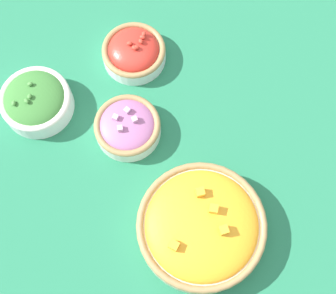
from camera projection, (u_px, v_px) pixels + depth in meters
name	position (u px, v px, depth m)	size (l,w,h in m)	color
ground_plane	(168.00, 152.00, 0.87)	(3.00, 3.00, 0.00)	#23704C
bowl_red_onion	(128.00, 127.00, 0.86)	(0.12, 0.12, 0.06)	silver
bowl_cherry_tomatoes	(134.00, 52.00, 0.91)	(0.12, 0.12, 0.06)	white
bowl_squash	(201.00, 226.00, 0.79)	(0.22, 0.22, 0.08)	beige
bowl_broccoli	(36.00, 101.00, 0.87)	(0.13, 0.13, 0.07)	white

